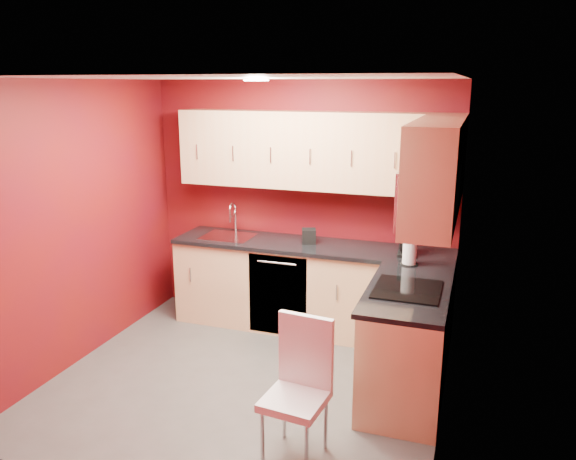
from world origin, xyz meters
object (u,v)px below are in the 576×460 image
Objects in this scene: paper_towel at (410,249)px; dining_chair at (295,393)px; microwave at (429,196)px; sink at (229,233)px; napkin_holder at (309,236)px; coffee_maker at (408,241)px.

paper_towel reaches higher than dining_chair.
microwave is 0.91m from paper_towel.
sink is (-2.09, 1.00, -0.72)m from microwave.
paper_towel is (1.91, -0.35, 0.11)m from sink.
microwave is 1.73m from napkin_holder.
paper_towel is at bearing -10.48° from sink.
sink is 3.58× the size of napkin_holder.
dining_chair is (0.53, -2.04, -0.50)m from napkin_holder.
napkin_holder is (-0.99, 0.09, -0.07)m from coffee_maker.
napkin_holder is at bearing 110.79° from dining_chair.
sink is at bearing 154.40° from microwave.
napkin_holder is 2.16m from dining_chair.
coffee_maker reaches higher than napkin_holder.
coffee_maker is 0.29× the size of dining_chair.
sink reaches higher than paper_towel.
sink is 1.85× the size of paper_towel.
sink is at bearing 130.96° from dining_chair.
microwave is 2.70× the size of paper_towel.
sink is 1.86m from coffee_maker.
paper_towel is at bearing 79.29° from dining_chair.
coffee_maker is 1.00× the size of paper_towel.
sink is 2.50m from dining_chair.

